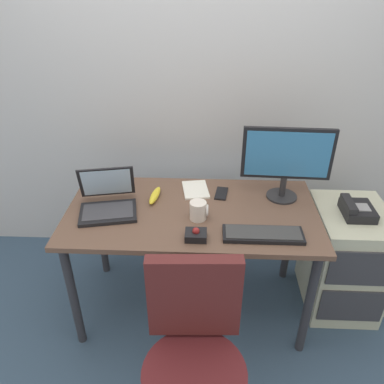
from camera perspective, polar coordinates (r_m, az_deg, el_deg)
ground_plane at (r=2.66m, az=0.00°, el=-16.42°), size 8.00×8.00×0.00m
back_wall at (r=2.57m, az=0.76°, el=18.55°), size 6.00×0.10×2.80m
desk at (r=2.21m, az=0.00°, el=-4.60°), size 1.42×0.73×0.76m
file_cabinet at (r=2.63m, az=21.67°, el=-9.24°), size 0.42×0.53×0.70m
desk_phone at (r=2.40m, az=23.34°, el=-2.44°), size 0.17×0.20×0.09m
office_chair at (r=1.84m, az=0.32°, el=-25.11°), size 0.52×0.52×0.95m
monitor_main at (r=2.22m, az=13.98°, el=4.89°), size 0.51×0.18×0.44m
keyboard at (r=1.99m, az=10.55°, el=-6.21°), size 0.41×0.14×0.03m
laptop at (r=2.19m, az=-12.48°, el=-1.32°), size 0.36×0.35×0.23m
trackball_mouse at (r=1.94m, az=0.59°, el=-6.40°), size 0.11×0.09×0.07m
coffee_mug at (r=2.06m, az=0.99°, el=-2.78°), size 0.10×0.09×0.10m
paper_notepad at (r=2.34m, az=0.53°, el=0.35°), size 0.18×0.23×0.01m
cell_phone at (r=2.31m, az=4.40°, el=-0.21°), size 0.09×0.15×0.01m
banana at (r=2.26m, az=-5.56°, el=-0.52°), size 0.07×0.19×0.04m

